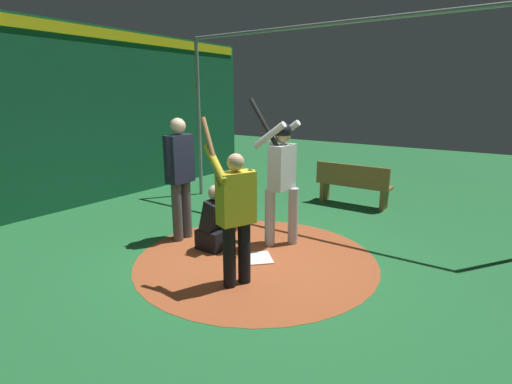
{
  "coord_description": "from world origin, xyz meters",
  "views": [
    {
      "loc": [
        2.82,
        -4.05,
        2.2
      ],
      "look_at": [
        0.0,
        0.0,
        0.95
      ],
      "focal_mm": 27.16,
      "sensor_mm": 36.0,
      "label": 1
    }
  ],
  "objects": [
    {
      "name": "cage_frame",
      "position": [
        0.0,
        0.0,
        2.35
      ],
      "size": [
        6.25,
        4.57,
        3.36
      ],
      "color": "gray",
      "rests_on": "ground"
    },
    {
      "name": "visitor",
      "position": [
        0.22,
        -0.72,
        0.91
      ],
      "size": [
        0.65,
        0.51,
        1.95
      ],
      "rotation": [
        0.0,
        0.0,
        -0.4
      ],
      "color": "black",
      "rests_on": "ground"
    },
    {
      "name": "catcher",
      "position": [
        -0.69,
        -0.02,
        0.38
      ],
      "size": [
        0.58,
        0.4,
        0.96
      ],
      "color": "black",
      "rests_on": "ground"
    },
    {
      "name": "batter",
      "position": [
        -0.01,
        0.66,
        1.11
      ],
      "size": [
        0.68,
        0.49,
        2.15
      ],
      "color": "#B3B3B7",
      "rests_on": "ground"
    },
    {
      "name": "umpire",
      "position": [
        -1.39,
        -0.01,
        1.06
      ],
      "size": [
        0.23,
        0.49,
        1.87
      ],
      "color": "#4C4C51",
      "rests_on": "ground"
    },
    {
      "name": "bench",
      "position": [
        0.07,
        3.32,
        0.44
      ],
      "size": [
        1.5,
        0.36,
        0.85
      ],
      "color": "olive",
      "rests_on": "ground"
    },
    {
      "name": "back_wall",
      "position": [
        -4.48,
        0.0,
        1.77
      ],
      "size": [
        0.22,
        10.27,
        3.52
      ],
      "color": "#145133",
      "rests_on": "ground"
    },
    {
      "name": "dirt_circle",
      "position": [
        0.0,
        0.0,
        0.0
      ],
      "size": [
        3.29,
        3.29,
        0.01
      ],
      "primitive_type": "cylinder",
      "color": "#9E4C28",
      "rests_on": "ground"
    },
    {
      "name": "home_plate",
      "position": [
        0.0,
        0.0,
        0.01
      ],
      "size": [
        0.59,
        0.59,
        0.01
      ],
      "primitive_type": "cube",
      "rotation": [
        0.0,
        0.0,
        0.79
      ],
      "color": "white",
      "rests_on": "dirt_circle"
    },
    {
      "name": "ground_plane",
      "position": [
        0.0,
        0.0,
        0.0
      ],
      "size": [
        26.27,
        26.27,
        0.0
      ],
      "primitive_type": "plane",
      "color": "#216633"
    }
  ]
}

